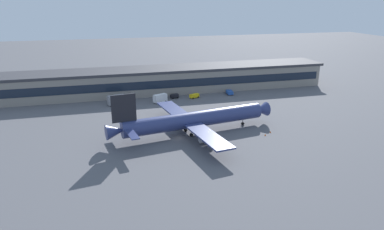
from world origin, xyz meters
TOP-DOWN VIEW (x-y plane):
  - ground_plane at (0.00, 0.00)m, footprint 600.00×600.00m
  - terminal_building at (0.00, 59.57)m, footprint 173.36×18.79m
  - airliner at (5.63, 2.81)m, footprint 57.52×49.49m
  - baggage_tug at (8.86, 46.20)m, footprint 3.99×2.85m
  - follow_me_car at (17.62, 44.17)m, footprint 4.79×3.56m
  - pushback_tractor at (34.98, 45.83)m, footprint 3.14×5.07m
  - stair_truck at (1.64, 41.34)m, footprint 6.45×4.73m
  - catering_truck at (-16.97, 42.41)m, footprint 7.63×4.39m
  - traffic_cone_0 at (28.09, -5.21)m, footprint 0.49×0.49m
  - traffic_cone_1 at (30.94, -3.23)m, footprint 0.47×0.47m

SIDE VIEW (x-z plane):
  - ground_plane at x=0.00m, z-range 0.00..0.00m
  - traffic_cone_1 at x=30.94m, z-range 0.00..0.58m
  - traffic_cone_0 at x=28.09m, z-range 0.00..0.61m
  - pushback_tractor at x=34.98m, z-range 0.17..1.92m
  - baggage_tug at x=8.86m, z-range 0.16..2.01m
  - follow_me_car at x=17.62m, z-range 0.17..2.02m
  - stair_truck at x=1.64m, z-range 0.20..3.75m
  - catering_truck at x=-16.97m, z-range 0.22..4.37m
  - airliner at x=5.63m, z-range -3.19..12.69m
  - terminal_building at x=0.00m, z-range 0.02..11.42m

